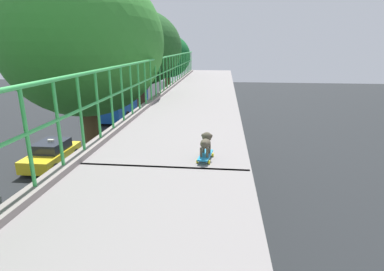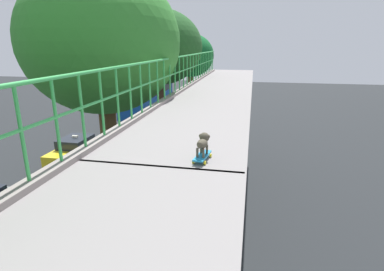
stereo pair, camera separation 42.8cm
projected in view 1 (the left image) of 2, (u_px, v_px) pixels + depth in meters
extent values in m
cube|color=gray|center=(142.00, 213.00, 3.41)|extent=(2.56, 35.63, 0.36)
cube|color=black|center=(159.00, 167.00, 4.23)|extent=(2.51, 0.06, 0.00)
cube|color=gray|center=(36.00, 189.00, 3.47)|extent=(0.20, 33.85, 0.09)
cylinder|color=green|center=(19.00, 87.00, 3.14)|extent=(0.06, 33.85, 0.06)
cylinder|color=green|center=(27.00, 134.00, 3.28)|extent=(0.04, 33.85, 0.04)
cylinder|color=green|center=(27.00, 139.00, 3.30)|extent=(0.04, 0.04, 1.12)
cylinder|color=green|center=(58.00, 124.00, 3.91)|extent=(0.04, 0.04, 1.12)
cylinder|color=green|center=(81.00, 114.00, 4.51)|extent=(0.04, 0.04, 1.12)
cylinder|color=green|center=(98.00, 105.00, 5.12)|extent=(0.04, 0.04, 1.12)
cylinder|color=green|center=(111.00, 99.00, 5.73)|extent=(0.04, 0.04, 1.12)
cylinder|color=green|center=(122.00, 94.00, 6.33)|extent=(0.04, 0.04, 1.12)
cylinder|color=green|center=(131.00, 90.00, 6.94)|extent=(0.04, 0.04, 1.12)
cylinder|color=green|center=(139.00, 86.00, 7.55)|extent=(0.04, 0.04, 1.12)
cylinder|color=green|center=(145.00, 83.00, 8.15)|extent=(0.04, 0.04, 1.12)
cylinder|color=green|center=(151.00, 80.00, 8.76)|extent=(0.04, 0.04, 1.12)
cylinder|color=green|center=(156.00, 78.00, 9.37)|extent=(0.04, 0.04, 1.12)
cylinder|color=green|center=(160.00, 76.00, 9.98)|extent=(0.04, 0.04, 1.12)
cylinder|color=green|center=(164.00, 74.00, 10.58)|extent=(0.04, 0.04, 1.12)
cylinder|color=green|center=(167.00, 73.00, 11.19)|extent=(0.04, 0.04, 1.12)
cylinder|color=green|center=(170.00, 71.00, 11.80)|extent=(0.04, 0.04, 1.12)
cylinder|color=green|center=(173.00, 70.00, 12.40)|extent=(0.04, 0.04, 1.12)
cylinder|color=green|center=(175.00, 69.00, 13.01)|extent=(0.04, 0.04, 1.12)
cylinder|color=green|center=(177.00, 68.00, 13.62)|extent=(0.04, 0.04, 1.12)
cylinder|color=green|center=(179.00, 67.00, 14.22)|extent=(0.04, 0.04, 1.12)
cylinder|color=green|center=(181.00, 66.00, 14.83)|extent=(0.04, 0.04, 1.12)
cylinder|color=green|center=(183.00, 65.00, 15.44)|extent=(0.04, 0.04, 1.12)
cylinder|color=green|center=(185.00, 64.00, 16.05)|extent=(0.04, 0.04, 1.12)
cylinder|color=green|center=(186.00, 64.00, 16.65)|extent=(0.04, 0.04, 1.12)
cylinder|color=green|center=(187.00, 63.00, 17.26)|extent=(0.04, 0.04, 1.12)
cylinder|color=green|center=(189.00, 62.00, 17.87)|extent=(0.04, 0.04, 1.12)
cylinder|color=green|center=(190.00, 62.00, 18.47)|extent=(0.04, 0.04, 1.12)
cylinder|color=green|center=(191.00, 61.00, 19.08)|extent=(0.04, 0.04, 1.12)
cube|color=#177034|center=(82.00, 187.00, 14.97)|extent=(1.86, 4.58, 0.69)
cube|color=#1E232B|center=(79.00, 177.00, 14.58)|extent=(1.64, 2.24, 0.52)
cylinder|color=black|center=(111.00, 179.00, 16.32)|extent=(0.23, 0.67, 0.67)
cylinder|color=black|center=(79.00, 178.00, 16.50)|extent=(0.23, 0.67, 0.67)
cylinder|color=black|center=(88.00, 207.00, 13.58)|extent=(0.23, 0.67, 0.67)
cylinder|color=black|center=(50.00, 205.00, 13.75)|extent=(0.23, 0.67, 0.67)
cube|color=gold|center=(52.00, 157.00, 18.96)|extent=(1.88, 4.22, 0.73)
cube|color=#1E232B|center=(52.00, 146.00, 18.89)|extent=(1.62, 2.09, 0.59)
cube|color=silver|center=(51.00, 140.00, 18.79)|extent=(0.36, 0.16, 0.12)
cylinder|color=black|center=(55.00, 169.00, 17.72)|extent=(0.20, 0.66, 0.66)
cylinder|color=black|center=(26.00, 168.00, 17.90)|extent=(0.20, 0.66, 0.66)
cylinder|color=black|center=(76.00, 154.00, 20.17)|extent=(0.20, 0.66, 0.66)
cylinder|color=black|center=(50.00, 153.00, 20.35)|extent=(0.20, 0.66, 0.66)
cube|color=navy|center=(124.00, 97.00, 32.85)|extent=(2.51, 11.14, 3.15)
cube|color=black|center=(124.00, 92.00, 32.69)|extent=(2.53, 10.24, 0.70)
cylinder|color=black|center=(145.00, 103.00, 36.84)|extent=(0.28, 0.96, 0.96)
cylinder|color=black|center=(125.00, 103.00, 37.08)|extent=(0.28, 0.96, 0.96)
cylinder|color=black|center=(127.00, 116.00, 30.20)|extent=(0.28, 0.96, 0.96)
cylinder|color=black|center=(103.00, 116.00, 30.44)|extent=(0.28, 0.96, 0.96)
cylinder|color=brown|center=(96.00, 169.00, 10.97)|extent=(0.59, 0.59, 5.92)
ellipsoid|color=#34822F|center=(83.00, 42.00, 9.72)|extent=(5.16, 5.16, 4.72)
cylinder|color=#4C3227|center=(142.00, 126.00, 16.93)|extent=(0.43, 0.43, 5.87)
ellipsoid|color=#235223|center=(139.00, 48.00, 15.74)|extent=(4.48, 4.48, 3.86)
cylinder|color=brown|center=(168.00, 101.00, 26.16)|extent=(0.49, 0.49, 5.33)
ellipsoid|color=#145D28|center=(167.00, 56.00, 25.10)|extent=(3.80, 3.80, 3.50)
cube|color=#208CC5|center=(205.00, 155.00, 4.47)|extent=(0.21, 0.49, 0.02)
cylinder|color=yellow|center=(213.00, 155.00, 4.61)|extent=(0.03, 0.06, 0.06)
cylinder|color=yellow|center=(202.00, 154.00, 4.65)|extent=(0.03, 0.06, 0.06)
cylinder|color=yellow|center=(209.00, 162.00, 4.32)|extent=(0.03, 0.06, 0.06)
cylinder|color=yellow|center=(197.00, 161.00, 4.36)|extent=(0.03, 0.06, 0.06)
cylinder|color=#4F4838|center=(210.00, 149.00, 4.52)|extent=(0.04, 0.04, 0.13)
cylinder|color=#4F4838|center=(204.00, 148.00, 4.54)|extent=(0.04, 0.04, 0.13)
cylinder|color=#4F4838|center=(207.00, 153.00, 4.34)|extent=(0.04, 0.04, 0.13)
cylinder|color=#4F4838|center=(201.00, 152.00, 4.36)|extent=(0.04, 0.04, 0.13)
ellipsoid|color=#4F4838|center=(205.00, 143.00, 4.41)|extent=(0.18, 0.27, 0.13)
sphere|color=#4F4838|center=(207.00, 137.00, 4.49)|extent=(0.14, 0.14, 0.14)
ellipsoid|color=brown|center=(208.00, 136.00, 4.55)|extent=(0.06, 0.07, 0.04)
sphere|color=#4F4838|center=(211.00, 136.00, 4.47)|extent=(0.06, 0.06, 0.06)
sphere|color=#4F4838|center=(203.00, 135.00, 4.50)|extent=(0.06, 0.06, 0.06)
sphere|color=#4F4838|center=(204.00, 143.00, 4.27)|extent=(0.07, 0.07, 0.07)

